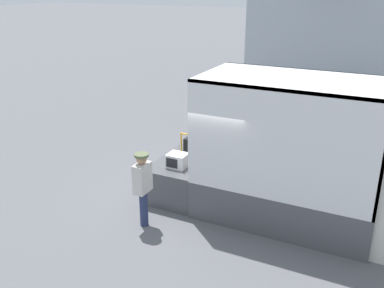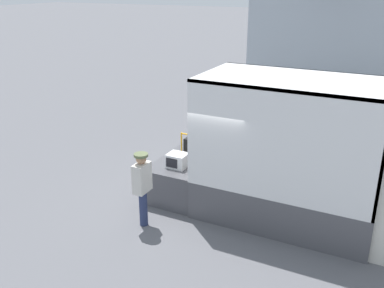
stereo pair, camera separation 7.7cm
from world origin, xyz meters
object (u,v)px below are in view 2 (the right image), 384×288
box_truck (367,191)px  microwave (177,160)px  portable_generator (195,146)px  worker_person (142,182)px

box_truck → microwave: bearing=-174.1°
box_truck → portable_generator: 4.19m
worker_person → box_truck: bearing=22.2°
worker_person → microwave: bearing=84.3°
box_truck → worker_person: (-4.33, -1.76, 0.01)m
portable_generator → worker_person: bearing=-94.4°
portable_generator → microwave: bearing=-92.4°
microwave → worker_person: (-0.13, -1.33, -0.02)m
microwave → portable_generator: 0.89m
microwave → box_truck: bearing=5.9°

